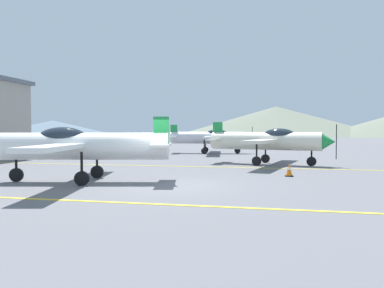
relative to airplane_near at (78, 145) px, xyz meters
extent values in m
plane|color=slate|center=(3.81, -0.11, -1.48)|extent=(400.00, 400.00, 0.00)
cube|color=yellow|center=(3.81, -3.69, -1.47)|extent=(80.00, 0.16, 0.01)
cube|color=yellow|center=(3.81, 7.06, -1.47)|extent=(80.00, 0.16, 0.01)
cylinder|color=white|center=(0.29, 0.06, -0.04)|extent=(6.81, 2.44, 1.09)
ellipsoid|color=#1E2833|center=(-0.59, -0.12, 0.28)|extent=(2.12, 1.28, 0.89)
cube|color=white|center=(-0.10, -0.02, 0.01)|extent=(2.84, 8.75, 0.16)
cube|color=white|center=(3.29, 0.68, 0.01)|extent=(1.20, 2.66, 0.10)
cube|color=#1E8C3F|center=(3.29, 0.68, 0.55)|extent=(0.63, 0.24, 1.19)
cylinder|color=black|center=(-2.43, -0.51, -0.70)|extent=(0.10, 0.10, 0.99)
cylinder|color=black|center=(-2.43, -0.51, -1.20)|extent=(0.57, 0.23, 0.55)
cylinder|color=black|center=(0.26, 1.17, -0.70)|extent=(0.10, 0.10, 0.99)
cylinder|color=black|center=(0.26, 1.17, -1.20)|extent=(0.57, 0.23, 0.55)
cylinder|color=black|center=(0.70, -0.97, -0.70)|extent=(0.10, 0.10, 0.99)
cylinder|color=black|center=(0.70, -0.97, -1.20)|extent=(0.57, 0.23, 0.55)
cylinder|color=silver|center=(7.26, 9.42, -0.04)|extent=(6.80, 2.59, 1.09)
cone|color=#1E8C3F|center=(10.88, 8.58, -0.04)|extent=(0.89, 1.06, 0.93)
cube|color=black|center=(11.26, 8.49, -0.04)|extent=(0.07, 0.12, 1.98)
ellipsoid|color=#1E2833|center=(8.13, 9.22, 0.28)|extent=(2.13, 1.32, 0.89)
cube|color=silver|center=(7.65, 9.33, 0.01)|extent=(3.04, 8.73, 0.16)
cube|color=silver|center=(4.28, 10.12, 0.01)|extent=(1.26, 2.66, 0.10)
cube|color=#1E8C3F|center=(4.28, 10.12, 0.55)|extent=(0.63, 0.26, 1.19)
cylinder|color=black|center=(9.96, 8.79, -0.70)|extent=(0.10, 0.10, 0.99)
cylinder|color=black|center=(9.96, 8.79, -1.20)|extent=(0.57, 0.24, 0.55)
cylinder|color=black|center=(6.82, 8.41, -0.70)|extent=(0.10, 0.10, 0.99)
cylinder|color=black|center=(6.82, 8.41, -1.20)|extent=(0.57, 0.24, 0.55)
cylinder|color=black|center=(7.32, 10.53, -0.70)|extent=(0.10, 0.10, 0.99)
cylinder|color=black|center=(7.32, 10.53, -1.20)|extent=(0.57, 0.24, 0.55)
cylinder|color=silver|center=(1.98, 19.68, -0.04)|extent=(6.81, 1.86, 1.09)
cone|color=#1E8C3F|center=(5.67, 20.12, -0.04)|extent=(0.80, 1.00, 0.93)
cube|color=black|center=(6.06, 20.16, -0.04)|extent=(0.05, 0.12, 1.98)
ellipsoid|color=#1E2833|center=(2.87, 19.79, 0.28)|extent=(2.07, 1.12, 0.89)
cube|color=silver|center=(2.38, 19.73, 0.01)|extent=(2.10, 8.78, 0.16)
cube|color=silver|center=(-1.06, 19.33, 0.01)|extent=(0.99, 2.64, 0.10)
cube|color=#1E8C3F|center=(-1.06, 19.33, 0.55)|extent=(0.63, 0.19, 1.19)
cylinder|color=black|center=(4.73, 20.01, -0.70)|extent=(0.10, 0.10, 0.99)
cylinder|color=black|center=(4.73, 20.01, -1.20)|extent=(0.56, 0.18, 0.55)
cylinder|color=black|center=(1.91, 18.58, -0.70)|extent=(0.10, 0.10, 0.99)
cylinder|color=black|center=(1.91, 18.58, -1.20)|extent=(0.56, 0.18, 0.55)
cylinder|color=black|center=(1.66, 20.74, -0.70)|extent=(0.10, 0.10, 0.99)
cylinder|color=black|center=(1.66, 20.74, -1.20)|extent=(0.56, 0.18, 0.55)
cube|color=black|center=(8.43, 3.58, -1.46)|extent=(0.36, 0.36, 0.04)
cone|color=orange|center=(8.43, 3.58, -1.16)|extent=(0.29, 0.29, 0.55)
cylinder|color=white|center=(8.43, 3.58, -1.13)|extent=(0.20, 0.20, 0.08)
cone|color=slate|center=(-73.57, 112.87, 1.56)|extent=(51.81, 51.81, 6.08)
cone|color=slate|center=(10.65, 148.50, 4.84)|extent=(88.09, 88.09, 12.63)
camera|label=1|loc=(7.50, -13.38, 0.57)|focal=34.20mm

